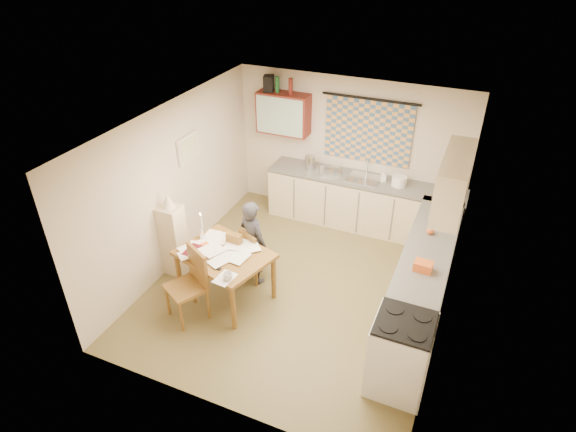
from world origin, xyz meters
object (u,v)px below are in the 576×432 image
at_px(stove, 400,355).
at_px(chair_far, 257,262).
at_px(person, 253,242).
at_px(counter_right, 423,278).
at_px(dining_table, 226,275).
at_px(shelf_stand, 174,240).
at_px(counter_back, 363,203).

relative_size(stove, chair_far, 1.17).
bearing_deg(person, counter_right, -148.40).
bearing_deg(counter_right, person, -169.78).
relative_size(dining_table, chair_far, 1.66).
bearing_deg(dining_table, shelf_stand, -174.98).
relative_size(counter_back, person, 2.48).
distance_m(counter_right, person, 2.42).
distance_m(dining_table, shelf_stand, 1.02).
bearing_deg(stove, person, 155.39).
xyz_separation_m(stove, chair_far, (-2.35, 1.15, -0.23)).
relative_size(counter_right, dining_table, 2.09).
xyz_separation_m(stove, shelf_stand, (-3.54, 0.79, 0.07)).
bearing_deg(chair_far, dining_table, 95.87).
height_order(counter_back, shelf_stand, shelf_stand).
relative_size(counter_back, stove, 3.32).
height_order(person, shelf_stand, person).
bearing_deg(stove, counter_back, 112.67).
relative_size(stove, shelf_stand, 0.87).
height_order(chair_far, shelf_stand, shelf_stand).
xyz_separation_m(counter_right, stove, (-0.00, -1.52, 0.04)).
relative_size(chair_far, person, 0.64).
xyz_separation_m(counter_back, shelf_stand, (-2.23, -2.35, 0.12)).
bearing_deg(person, counter_back, -96.00).
bearing_deg(person, chair_far, -88.93).
relative_size(counter_right, person, 2.22).
relative_size(counter_back, shelf_stand, 2.90).
xyz_separation_m(stove, person, (-2.38, 1.09, 0.17)).
xyz_separation_m(dining_table, shelf_stand, (-0.98, 0.20, 0.19)).
bearing_deg(stove, shelf_stand, 167.47).
distance_m(chair_far, shelf_stand, 1.28).
xyz_separation_m(counter_back, dining_table, (-1.25, -2.55, -0.07)).
bearing_deg(stove, counter_right, 90.00).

